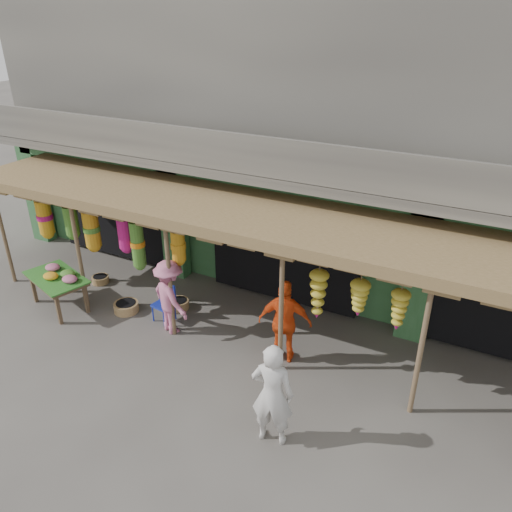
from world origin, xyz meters
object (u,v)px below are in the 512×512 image
at_px(person_front, 272,394).
at_px(person_vendor, 285,322).
at_px(flower_table, 58,278).
at_px(person_shopper, 170,297).
at_px(blue_chair, 166,300).

bearing_deg(person_front, person_vendor, -82.13).
xyz_separation_m(flower_table, person_shopper, (2.85, 0.41, 0.08)).
xyz_separation_m(flower_table, blue_chair, (2.47, 0.72, -0.28)).
bearing_deg(person_shopper, person_vendor, -152.09).
bearing_deg(person_vendor, flower_table, -9.38).
xyz_separation_m(flower_table, person_front, (6.08, -1.34, 0.17)).
bearing_deg(person_shopper, blue_chair, -16.18).
bearing_deg(flower_table, blue_chair, 34.15).
relative_size(flower_table, person_front, 0.96).
bearing_deg(person_front, person_shopper, -39.47).
distance_m(flower_table, person_vendor, 5.45).
relative_size(person_vendor, person_shopper, 1.05).
xyz_separation_m(person_vendor, person_shopper, (-2.56, -0.21, -0.05)).
relative_size(person_front, person_vendor, 1.05).
relative_size(person_front, person_shopper, 1.10).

